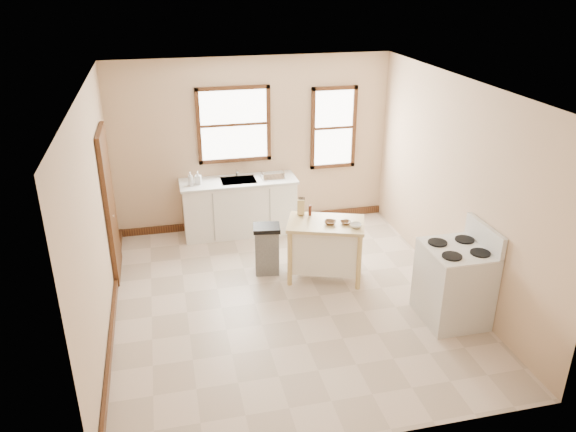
{
  "coord_description": "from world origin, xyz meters",
  "views": [
    {
      "loc": [
        -1.43,
        -6.17,
        4.01
      ],
      "look_at": [
        0.1,
        0.4,
        1.03
      ],
      "focal_mm": 35.0,
      "sensor_mm": 36.0,
      "label": 1
    }
  ],
  "objects_px": {
    "pepper_grinder": "(310,210)",
    "bowl_b": "(346,223)",
    "kitchen_island": "(325,250)",
    "bowl_c": "(356,226)",
    "trash_bin": "(267,249)",
    "bowl_a": "(330,223)",
    "soap_bottle_b": "(198,178)",
    "dish_rack": "(273,175)",
    "gas_stove": "(455,274)",
    "soap_bottle_a": "(190,179)",
    "knife_block": "(301,208)"
  },
  "relations": [
    {
      "from": "bowl_a",
      "to": "bowl_b",
      "type": "bearing_deg",
      "value": -12.07
    },
    {
      "from": "trash_bin",
      "to": "bowl_a",
      "type": "bearing_deg",
      "value": -17.12
    },
    {
      "from": "kitchen_island",
      "to": "bowl_c",
      "type": "bearing_deg",
      "value": -16.56
    },
    {
      "from": "bowl_a",
      "to": "bowl_b",
      "type": "xyz_separation_m",
      "value": [
        0.21,
        -0.04,
        -0.0
      ]
    },
    {
      "from": "pepper_grinder",
      "to": "trash_bin",
      "type": "height_order",
      "value": "pepper_grinder"
    },
    {
      "from": "bowl_b",
      "to": "gas_stove",
      "type": "bearing_deg",
      "value": -51.15
    },
    {
      "from": "soap_bottle_a",
      "to": "trash_bin",
      "type": "bearing_deg",
      "value": -40.82
    },
    {
      "from": "kitchen_island",
      "to": "pepper_grinder",
      "type": "bearing_deg",
      "value": 138.81
    },
    {
      "from": "bowl_a",
      "to": "bowl_c",
      "type": "bearing_deg",
      "value": -31.04
    },
    {
      "from": "dish_rack",
      "to": "gas_stove",
      "type": "height_order",
      "value": "gas_stove"
    },
    {
      "from": "dish_rack",
      "to": "kitchen_island",
      "type": "distance_m",
      "value": 1.82
    },
    {
      "from": "kitchen_island",
      "to": "gas_stove",
      "type": "bearing_deg",
      "value": -27.78
    },
    {
      "from": "kitchen_island",
      "to": "gas_stove",
      "type": "relative_size",
      "value": 0.83
    },
    {
      "from": "dish_rack",
      "to": "kitchen_island",
      "type": "relative_size",
      "value": 0.36
    },
    {
      "from": "gas_stove",
      "to": "soap_bottle_a",
      "type": "bearing_deg",
      "value": 134.52
    },
    {
      "from": "pepper_grinder",
      "to": "trash_bin",
      "type": "xyz_separation_m",
      "value": [
        -0.61,
        0.04,
        -0.56
      ]
    },
    {
      "from": "bowl_b",
      "to": "trash_bin",
      "type": "distance_m",
      "value": 1.21
    },
    {
      "from": "bowl_c",
      "to": "gas_stove",
      "type": "xyz_separation_m",
      "value": [
        0.9,
        -1.09,
        -0.25
      ]
    },
    {
      "from": "kitchen_island",
      "to": "trash_bin",
      "type": "height_order",
      "value": "kitchen_island"
    },
    {
      "from": "soap_bottle_a",
      "to": "kitchen_island",
      "type": "height_order",
      "value": "soap_bottle_a"
    },
    {
      "from": "soap_bottle_b",
      "to": "bowl_a",
      "type": "distance_m",
      "value": 2.4
    },
    {
      "from": "kitchen_island",
      "to": "pepper_grinder",
      "type": "distance_m",
      "value": 0.59
    },
    {
      "from": "bowl_b",
      "to": "soap_bottle_a",
      "type": "bearing_deg",
      "value": 137.93
    },
    {
      "from": "pepper_grinder",
      "to": "bowl_c",
      "type": "height_order",
      "value": "pepper_grinder"
    },
    {
      "from": "bowl_a",
      "to": "bowl_b",
      "type": "relative_size",
      "value": 1.13
    },
    {
      "from": "pepper_grinder",
      "to": "bowl_c",
      "type": "xyz_separation_m",
      "value": [
        0.49,
        -0.52,
        -0.05
      ]
    },
    {
      "from": "pepper_grinder",
      "to": "bowl_b",
      "type": "relative_size",
      "value": 1.05
    },
    {
      "from": "dish_rack",
      "to": "bowl_c",
      "type": "bearing_deg",
      "value": -74.03
    },
    {
      "from": "knife_block",
      "to": "pepper_grinder",
      "type": "distance_m",
      "value": 0.13
    },
    {
      "from": "trash_bin",
      "to": "bowl_b",
      "type": "bearing_deg",
      "value": -14.56
    },
    {
      "from": "trash_bin",
      "to": "dish_rack",
      "type": "bearing_deg",
      "value": 83.16
    },
    {
      "from": "soap_bottle_b",
      "to": "kitchen_island",
      "type": "distance_m",
      "value": 2.4
    },
    {
      "from": "bowl_c",
      "to": "trash_bin",
      "type": "bearing_deg",
      "value": 152.96
    },
    {
      "from": "kitchen_island",
      "to": "bowl_b",
      "type": "relative_size",
      "value": 7.21
    },
    {
      "from": "soap_bottle_b",
      "to": "gas_stove",
      "type": "distance_m",
      "value": 4.16
    },
    {
      "from": "soap_bottle_a",
      "to": "pepper_grinder",
      "type": "xyz_separation_m",
      "value": [
        1.55,
        -1.37,
        -0.11
      ]
    },
    {
      "from": "pepper_grinder",
      "to": "bowl_b",
      "type": "distance_m",
      "value": 0.56
    },
    {
      "from": "soap_bottle_b",
      "to": "gas_stove",
      "type": "relative_size",
      "value": 0.16
    },
    {
      "from": "bowl_c",
      "to": "trash_bin",
      "type": "distance_m",
      "value": 1.34
    },
    {
      "from": "kitchen_island",
      "to": "trash_bin",
      "type": "relative_size",
      "value": 1.42
    },
    {
      "from": "soap_bottle_b",
      "to": "bowl_a",
      "type": "bearing_deg",
      "value": -29.07
    },
    {
      "from": "bowl_a",
      "to": "bowl_b",
      "type": "distance_m",
      "value": 0.21
    },
    {
      "from": "soap_bottle_a",
      "to": "bowl_b",
      "type": "xyz_separation_m",
      "value": [
        1.95,
        -1.76,
        -0.17
      ]
    },
    {
      "from": "soap_bottle_a",
      "to": "knife_block",
      "type": "bearing_deg",
      "value": -28.44
    },
    {
      "from": "dish_rack",
      "to": "bowl_b",
      "type": "distance_m",
      "value": 1.92
    },
    {
      "from": "soap_bottle_a",
      "to": "trash_bin",
      "type": "distance_m",
      "value": 1.76
    },
    {
      "from": "soap_bottle_b",
      "to": "bowl_a",
      "type": "height_order",
      "value": "soap_bottle_b"
    },
    {
      "from": "soap_bottle_b",
      "to": "dish_rack",
      "type": "xyz_separation_m",
      "value": [
        1.19,
        -0.01,
        -0.05
      ]
    },
    {
      "from": "pepper_grinder",
      "to": "bowl_a",
      "type": "distance_m",
      "value": 0.39
    },
    {
      "from": "soap_bottle_a",
      "to": "soap_bottle_b",
      "type": "relative_size",
      "value": 1.09
    }
  ]
}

